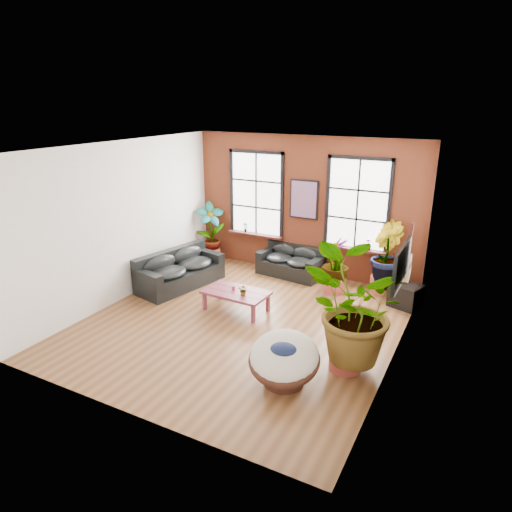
% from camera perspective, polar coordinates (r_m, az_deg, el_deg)
% --- Properties ---
extents(room, '(6.04, 6.54, 3.54)m').
position_cam_1_polar(room, '(8.88, -1.36, 2.18)').
color(room, brown).
rests_on(room, ground).
extents(sofa_back, '(1.73, 0.99, 0.76)m').
position_cam_1_polar(sofa_back, '(11.77, 4.46, -0.75)').
color(sofa_back, black).
rests_on(sofa_back, ground).
extents(sofa_left, '(1.34, 2.31, 0.86)m').
position_cam_1_polar(sofa_left, '(11.20, -9.63, -1.79)').
color(sofa_left, black).
rests_on(sofa_left, ground).
extents(coffee_table, '(1.40, 0.84, 0.53)m').
position_cam_1_polar(coffee_table, '(9.77, -2.51, -4.70)').
color(coffee_table, maroon).
rests_on(coffee_table, ground).
extents(papasan_chair, '(1.38, 1.39, 0.86)m').
position_cam_1_polar(papasan_chair, '(7.39, 3.53, -12.71)').
color(papasan_chair, '#3E1F16').
rests_on(papasan_chair, ground).
extents(poster, '(0.74, 0.06, 0.98)m').
position_cam_1_polar(poster, '(11.49, 6.01, 7.05)').
color(poster, black).
rests_on(poster, room).
extents(tv_wall_unit, '(0.13, 1.86, 1.20)m').
position_cam_1_polar(tv_wall_unit, '(8.44, 17.93, -1.16)').
color(tv_wall_unit, black).
rests_on(tv_wall_unit, room).
extents(media_box, '(0.75, 0.68, 0.51)m').
position_cam_1_polar(media_box, '(10.50, 18.19, -4.73)').
color(media_box, black).
rests_on(media_box, ground).
extents(pot_back_left, '(0.55, 0.55, 0.37)m').
position_cam_1_polar(pot_back_left, '(12.80, -5.57, 0.11)').
color(pot_back_left, '#AA4237').
rests_on(pot_back_left, ground).
extents(pot_back_right, '(0.64, 0.64, 0.40)m').
position_cam_1_polar(pot_back_right, '(11.14, 15.46, -3.40)').
color(pot_back_right, '#AA4237').
rests_on(pot_back_right, ground).
extents(pot_right_wall, '(0.60, 0.60, 0.39)m').
position_cam_1_polar(pot_right_wall, '(7.99, 11.06, -12.47)').
color(pot_right_wall, '#AA4237').
rests_on(pot_right_wall, ground).
extents(pot_mid, '(0.57, 0.57, 0.37)m').
position_cam_1_polar(pot_mid, '(10.91, 9.81, -3.51)').
color(pot_mid, '#AA4237').
rests_on(pot_mid, ground).
extents(floor_plant_back_left, '(0.96, 0.94, 1.52)m').
position_cam_1_polar(floor_plant_back_left, '(12.62, -5.71, 3.29)').
color(floor_plant_back_left, '#1F4A13').
rests_on(floor_plant_back_left, ground).
extents(floor_plant_back_right, '(1.02, 1.08, 1.56)m').
position_cam_1_polar(floor_plant_back_right, '(10.90, 15.85, 0.18)').
color(floor_plant_back_right, '#1F4A13').
rests_on(floor_plant_back_right, ground).
extents(floor_plant_right_wall, '(1.86, 1.66, 1.87)m').
position_cam_1_polar(floor_plant_right_wall, '(7.56, 11.75, -6.67)').
color(floor_plant_right_wall, '#1F4A13').
rests_on(floor_plant_right_wall, ground).
extents(floor_plant_mid, '(0.90, 0.90, 1.17)m').
position_cam_1_polar(floor_plant_mid, '(10.72, 9.89, -0.86)').
color(floor_plant_mid, '#1F4A13').
rests_on(floor_plant_mid, ground).
extents(table_plant, '(0.26, 0.24, 0.24)m').
position_cam_1_polar(table_plant, '(9.52, -1.57, -4.25)').
color(table_plant, '#1F4A13').
rests_on(table_plant, coffee_table).
extents(sill_plant_left, '(0.17, 0.17, 0.27)m').
position_cam_1_polar(sill_plant_left, '(12.35, -1.35, 3.63)').
color(sill_plant_left, '#1F4A13').
rests_on(sill_plant_left, room).
extents(sill_plant_right, '(0.19, 0.19, 0.27)m').
position_cam_1_polar(sill_plant_right, '(11.19, 13.86, 1.40)').
color(sill_plant_right, '#1F4A13').
rests_on(sill_plant_right, room).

